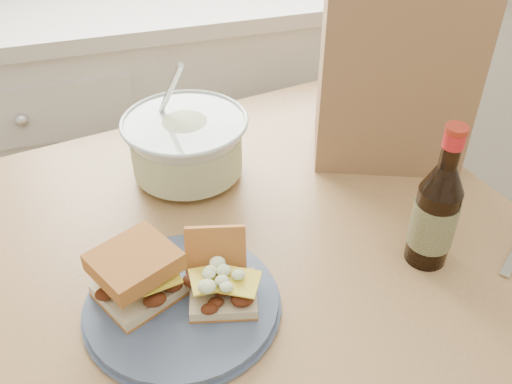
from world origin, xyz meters
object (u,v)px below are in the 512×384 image
object	(u,v)px
dining_table	(255,301)
beer_bottle	(436,213)
paper_bag	(395,69)
plate	(182,304)
coleslaw_bowl	(187,148)

from	to	relation	value
dining_table	beer_bottle	bearing A→B (deg)	-28.64
paper_bag	dining_table	bearing A→B (deg)	-125.93
beer_bottle	plate	bearing A→B (deg)	169.61
beer_bottle	dining_table	bearing A→B (deg)	152.17
plate	beer_bottle	distance (m)	0.41
dining_table	beer_bottle	distance (m)	0.35
dining_table	plate	world-z (taller)	plate
dining_table	plate	bearing A→B (deg)	-159.50
coleslaw_bowl	beer_bottle	distance (m)	0.47
coleslaw_bowl	plate	bearing A→B (deg)	-102.98
paper_bag	beer_bottle	bearing A→B (deg)	-82.57
plate	paper_bag	world-z (taller)	paper_bag
plate	beer_bottle	xyz separation A→B (m)	(0.40, -0.01, 0.09)
dining_table	paper_bag	distance (m)	0.51
dining_table	paper_bag	world-z (taller)	paper_bag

